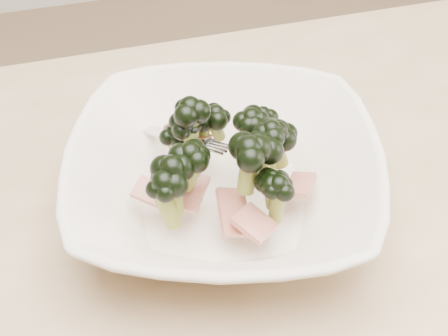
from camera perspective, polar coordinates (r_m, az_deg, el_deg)
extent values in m
cube|color=tan|center=(0.62, 5.49, -8.86)|extent=(1.20, 0.80, 0.04)
imported|color=silver|center=(0.61, 0.00, -0.86)|extent=(0.38, 0.38, 0.07)
cylinder|color=olive|center=(0.59, 4.23, 1.59)|extent=(0.01, 0.02, 0.04)
ellipsoid|color=black|center=(0.58, 4.35, 3.47)|extent=(0.03, 0.03, 0.03)
cylinder|color=olive|center=(0.62, -3.54, 2.55)|extent=(0.02, 0.02, 0.04)
ellipsoid|color=black|center=(0.61, -3.63, 4.11)|extent=(0.03, 0.03, 0.03)
cylinder|color=olive|center=(0.57, -4.58, -2.21)|extent=(0.02, 0.03, 0.05)
ellipsoid|color=black|center=(0.55, -4.75, -0.03)|extent=(0.04, 0.04, 0.03)
cylinder|color=olive|center=(0.57, -5.30, -3.47)|extent=(0.03, 0.02, 0.05)
ellipsoid|color=black|center=(0.54, -5.50, -1.31)|extent=(0.04, 0.04, 0.03)
cylinder|color=olive|center=(0.57, 4.31, -2.44)|extent=(0.02, 0.02, 0.03)
ellipsoid|color=black|center=(0.56, 4.42, -1.01)|extent=(0.03, 0.03, 0.02)
cylinder|color=olive|center=(0.64, 3.47, 3.20)|extent=(0.02, 0.01, 0.04)
ellipsoid|color=black|center=(0.63, 3.56, 4.83)|extent=(0.03, 0.03, 0.03)
cylinder|color=olive|center=(0.62, 2.44, 3.06)|extent=(0.01, 0.02, 0.03)
ellipsoid|color=black|center=(0.60, 2.49, 4.57)|extent=(0.04, 0.04, 0.03)
cylinder|color=olive|center=(0.61, 4.80, 1.58)|extent=(0.03, 0.02, 0.04)
ellipsoid|color=black|center=(0.60, 4.93, 3.32)|extent=(0.04, 0.04, 0.03)
cylinder|color=olive|center=(0.58, 3.43, 0.29)|extent=(0.03, 0.02, 0.04)
ellipsoid|color=black|center=(0.57, 3.53, 2.20)|extent=(0.04, 0.04, 0.03)
cylinder|color=olive|center=(0.62, -3.02, 3.25)|extent=(0.02, 0.02, 0.05)
ellipsoid|color=black|center=(0.60, -3.13, 5.52)|extent=(0.04, 0.04, 0.03)
cylinder|color=olive|center=(0.61, 4.31, 1.22)|extent=(0.01, 0.01, 0.02)
ellipsoid|color=black|center=(0.60, 4.39, 2.42)|extent=(0.03, 0.03, 0.02)
cylinder|color=olive|center=(0.63, -4.48, 1.89)|extent=(0.02, 0.02, 0.03)
ellipsoid|color=black|center=(0.62, -4.58, 3.21)|extent=(0.03, 0.03, 0.03)
cylinder|color=olive|center=(0.64, -1.87, 3.24)|extent=(0.02, 0.01, 0.03)
ellipsoid|color=black|center=(0.63, -1.91, 4.65)|extent=(0.03, 0.03, 0.02)
cylinder|color=olive|center=(0.57, 2.21, -0.35)|extent=(0.02, 0.02, 0.05)
ellipsoid|color=black|center=(0.55, 2.28, 1.76)|extent=(0.04, 0.04, 0.03)
cylinder|color=olive|center=(0.64, -0.73, 3.63)|extent=(0.02, 0.01, 0.03)
ellipsoid|color=black|center=(0.63, -0.74, 4.97)|extent=(0.03, 0.03, 0.03)
cylinder|color=olive|center=(0.57, 4.88, -3.41)|extent=(0.02, 0.01, 0.04)
ellipsoid|color=black|center=(0.55, 5.04, -1.57)|extent=(0.03, 0.03, 0.03)
cylinder|color=olive|center=(0.58, -3.01, -0.59)|extent=(0.03, 0.02, 0.04)
ellipsoid|color=black|center=(0.56, -3.11, 1.32)|extent=(0.04, 0.04, 0.03)
cube|color=maroon|center=(0.58, 0.88, -4.08)|extent=(0.03, 0.05, 0.03)
cube|color=maroon|center=(0.60, -3.46, -2.10)|extent=(0.05, 0.05, 0.02)
cube|color=maroon|center=(0.56, 2.79, -5.10)|extent=(0.04, 0.05, 0.01)
cube|color=maroon|center=(0.61, 6.99, -1.57)|extent=(0.04, 0.05, 0.02)
cube|color=maroon|center=(0.60, -6.07, -2.45)|extent=(0.05, 0.05, 0.02)
cube|color=maroon|center=(0.65, -3.36, 3.21)|extent=(0.05, 0.05, 0.02)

